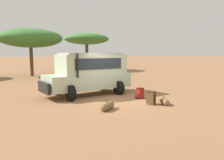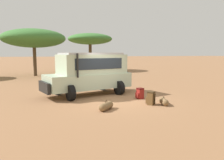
{
  "view_description": "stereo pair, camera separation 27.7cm",
  "coord_description": "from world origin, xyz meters",
  "px_view_note": "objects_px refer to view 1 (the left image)",
  "views": [
    {
      "loc": [
        -4.21,
        -10.16,
        2.41
      ],
      "look_at": [
        -0.09,
        0.6,
        1.0
      ],
      "focal_mm": 35.0,
      "sensor_mm": 36.0,
      "label": 1
    },
    {
      "loc": [
        -3.95,
        -10.26,
        2.41
      ],
      "look_at": [
        -0.09,
        0.6,
        1.0
      ],
      "focal_mm": 35.0,
      "sensor_mm": 36.0,
      "label": 2
    }
  ],
  "objects_px": {
    "safari_vehicle": "(89,73)",
    "duffel_bag_low_black_case": "(164,101)",
    "acacia_tree_centre_back": "(30,38)",
    "backpack_cluster_center": "(151,98)",
    "backpack_beside_front_wheel": "(140,93)",
    "acacia_tree_right_mid": "(87,39)",
    "duffel_bag_soft_canvas": "(107,106)"
  },
  "relations": [
    {
      "from": "acacia_tree_right_mid",
      "to": "safari_vehicle",
      "type": "bearing_deg",
      "value": -104.01
    },
    {
      "from": "backpack_cluster_center",
      "to": "acacia_tree_centre_back",
      "type": "distance_m",
      "value": 17.04
    },
    {
      "from": "safari_vehicle",
      "to": "duffel_bag_low_black_case",
      "type": "relative_size",
      "value": 6.14
    },
    {
      "from": "safari_vehicle",
      "to": "duffel_bag_soft_canvas",
      "type": "bearing_deg",
      "value": -93.35
    },
    {
      "from": "safari_vehicle",
      "to": "duffel_bag_low_black_case",
      "type": "xyz_separation_m",
      "value": [
        2.65,
        -3.68,
        -1.14
      ]
    },
    {
      "from": "safari_vehicle",
      "to": "backpack_cluster_center",
      "type": "distance_m",
      "value": 4.17
    },
    {
      "from": "duffel_bag_low_black_case",
      "to": "acacia_tree_centre_back",
      "type": "xyz_separation_m",
      "value": [
        -5.64,
        16.05,
        3.82
      ]
    },
    {
      "from": "duffel_bag_soft_canvas",
      "to": "acacia_tree_centre_back",
      "type": "bearing_deg",
      "value": 99.77
    },
    {
      "from": "safari_vehicle",
      "to": "backpack_beside_front_wheel",
      "type": "height_order",
      "value": "safari_vehicle"
    },
    {
      "from": "duffel_bag_soft_canvas",
      "to": "acacia_tree_right_mid",
      "type": "relative_size",
      "value": 0.13
    },
    {
      "from": "duffel_bag_low_black_case",
      "to": "acacia_tree_right_mid",
      "type": "height_order",
      "value": "acacia_tree_right_mid"
    },
    {
      "from": "backpack_cluster_center",
      "to": "duffel_bag_soft_canvas",
      "type": "relative_size",
      "value": 0.79
    },
    {
      "from": "backpack_beside_front_wheel",
      "to": "duffel_bag_soft_canvas",
      "type": "distance_m",
      "value": 2.91
    },
    {
      "from": "backpack_cluster_center",
      "to": "acacia_tree_right_mid",
      "type": "bearing_deg",
      "value": 83.61
    },
    {
      "from": "backpack_beside_front_wheel",
      "to": "acacia_tree_right_mid",
      "type": "bearing_deg",
      "value": 83.54
    },
    {
      "from": "acacia_tree_centre_back",
      "to": "backpack_cluster_center",
      "type": "bearing_deg",
      "value": -72.3
    },
    {
      "from": "duffel_bag_soft_canvas",
      "to": "acacia_tree_right_mid",
      "type": "height_order",
      "value": "acacia_tree_right_mid"
    },
    {
      "from": "safari_vehicle",
      "to": "backpack_beside_front_wheel",
      "type": "distance_m",
      "value": 3.2
    },
    {
      "from": "safari_vehicle",
      "to": "backpack_cluster_center",
      "type": "relative_size",
      "value": 8.74
    },
    {
      "from": "acacia_tree_centre_back",
      "to": "acacia_tree_right_mid",
      "type": "xyz_separation_m",
      "value": [
        7.45,
        5.54,
        0.41
      ]
    },
    {
      "from": "safari_vehicle",
      "to": "acacia_tree_centre_back",
      "type": "relative_size",
      "value": 0.83
    },
    {
      "from": "safari_vehicle",
      "to": "acacia_tree_centre_back",
      "type": "xyz_separation_m",
      "value": [
        -2.98,
        12.37,
        2.68
      ]
    },
    {
      "from": "duffel_bag_low_black_case",
      "to": "acacia_tree_centre_back",
      "type": "distance_m",
      "value": 17.43
    },
    {
      "from": "backpack_cluster_center",
      "to": "duffel_bag_low_black_case",
      "type": "distance_m",
      "value": 0.63
    },
    {
      "from": "safari_vehicle",
      "to": "backpack_beside_front_wheel",
      "type": "xyz_separation_m",
      "value": [
        2.21,
        -2.09,
        -1.01
      ]
    },
    {
      "from": "acacia_tree_right_mid",
      "to": "acacia_tree_centre_back",
      "type": "bearing_deg",
      "value": -143.39
    },
    {
      "from": "safari_vehicle",
      "to": "backpack_cluster_center",
      "type": "height_order",
      "value": "safari_vehicle"
    },
    {
      "from": "backpack_cluster_center",
      "to": "duffel_bag_soft_canvas",
      "type": "bearing_deg",
      "value": -174.74
    },
    {
      "from": "duffel_bag_low_black_case",
      "to": "acacia_tree_right_mid",
      "type": "bearing_deg",
      "value": 85.19
    },
    {
      "from": "duffel_bag_low_black_case",
      "to": "acacia_tree_right_mid",
      "type": "relative_size",
      "value": 0.14
    },
    {
      "from": "acacia_tree_centre_back",
      "to": "acacia_tree_right_mid",
      "type": "relative_size",
      "value": 1.06
    },
    {
      "from": "backpack_beside_front_wheel",
      "to": "acacia_tree_centre_back",
      "type": "distance_m",
      "value": 15.8
    }
  ]
}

